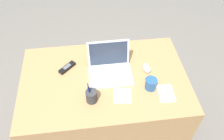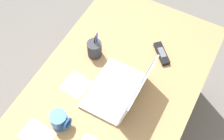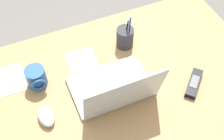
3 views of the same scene
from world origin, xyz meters
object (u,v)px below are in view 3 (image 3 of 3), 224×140
Objects in this scene: computer_mouse at (46,116)px; cordless_phone at (194,83)px; laptop at (115,89)px; coffee_mug_white at (36,78)px; pen_holder at (125,37)px.

cordless_phone is at bearing 167.98° from computer_mouse.
coffee_mug_white is at bearing -33.04° from laptop.
computer_mouse is at bearing -0.70° from laptop.
coffee_mug_white is (0.28, -0.18, -0.00)m from laptop.
computer_mouse is at bearing 28.26° from pen_holder.
laptop is at bearing -14.27° from cordless_phone.
pen_holder is (-0.16, -0.24, 0.00)m from laptop.
coffee_mug_white is 0.44m from pen_holder.
cordless_phone is at bearing 117.82° from pen_holder.
computer_mouse is 0.57× the size of pen_holder.
cordless_phone is at bearing 156.48° from coffee_mug_white.
cordless_phone is at bearing 165.73° from laptop.
computer_mouse is 0.18m from coffee_mug_white.
pen_holder reaches higher than cordless_phone.
pen_holder is at bearing -155.72° from computer_mouse.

